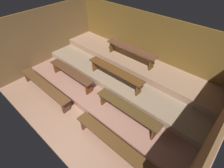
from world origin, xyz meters
TOP-DOWN VIEW (x-y plane):
  - ground at (0.00, 2.06)m, footprint 7.12×4.91m
  - wall_back at (0.00, 4.14)m, footprint 7.12×0.06m
  - wall_left at (-3.19, 2.06)m, footprint 0.06×4.91m
  - wall_right at (3.19, 2.06)m, footprint 0.06×4.91m
  - platform_lower at (0.00, 2.54)m, footprint 6.32×3.14m
  - platform_middle at (0.00, 3.03)m, footprint 6.32×2.15m
  - platform_upper at (0.00, 3.53)m, footprint 6.32×1.17m
  - bench_floor_left at (-1.61, 0.63)m, footprint 2.56×0.32m
  - bench_floor_right at (1.61, 0.63)m, footprint 2.56×0.32m
  - bench_lower_left at (-1.24, 1.53)m, footprint 2.03×0.32m
  - bench_lower_right at (1.24, 1.53)m, footprint 2.03×0.32m
  - bench_middle_center at (0.07, 2.36)m, footprint 2.15×0.32m
  - bench_upper_center at (-0.15, 3.46)m, footprint 2.04×0.32m

SIDE VIEW (x-z plane):
  - ground at x=0.00m, z-range -0.08..0.00m
  - platform_lower at x=0.00m, z-range 0.00..0.24m
  - platform_middle at x=0.00m, z-range 0.24..0.48m
  - bench_floor_left at x=-1.61m, z-range 0.16..0.63m
  - bench_floor_right at x=1.61m, z-range 0.16..0.63m
  - platform_upper at x=0.00m, z-range 0.48..0.72m
  - bench_lower_left at x=-1.24m, z-range 0.39..0.86m
  - bench_lower_right at x=1.24m, z-range 0.39..0.86m
  - bench_middle_center at x=0.07m, z-range 0.63..1.10m
  - bench_upper_center at x=-0.15m, z-range 0.87..1.34m
  - wall_back at x=0.00m, z-range 0.00..2.29m
  - wall_left at x=-3.19m, z-range 0.00..2.29m
  - wall_right at x=3.19m, z-range 0.00..2.29m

